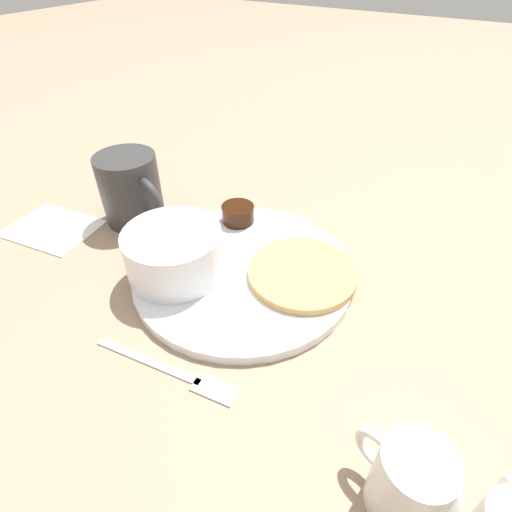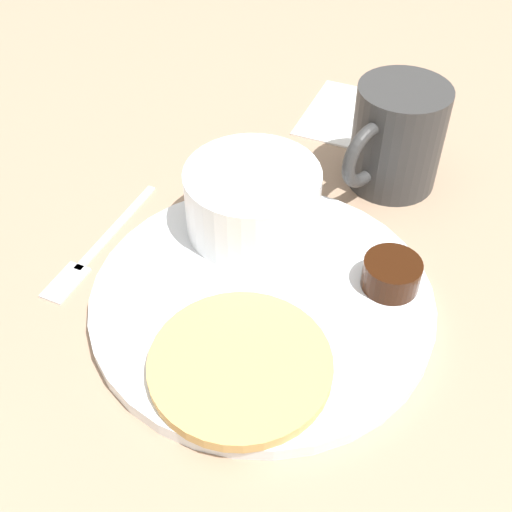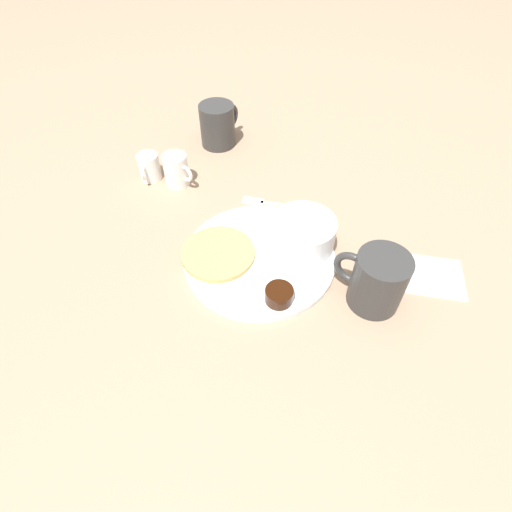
% 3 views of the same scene
% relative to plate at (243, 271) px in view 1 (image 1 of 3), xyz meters
% --- Properties ---
extents(ground_plane, '(4.00, 4.00, 0.00)m').
position_rel_plate_xyz_m(ground_plane, '(0.00, 0.00, -0.01)').
color(ground_plane, '#9E7F66').
extents(plate, '(0.26, 0.26, 0.01)m').
position_rel_plate_xyz_m(plate, '(0.00, 0.00, 0.00)').
color(plate, white).
rests_on(plate, ground_plane).
extents(pancake_stack, '(0.13, 0.13, 0.01)m').
position_rel_plate_xyz_m(pancake_stack, '(0.07, 0.02, 0.01)').
color(pancake_stack, tan).
rests_on(pancake_stack, plate).
extents(bowl, '(0.11, 0.11, 0.06)m').
position_rel_plate_xyz_m(bowl, '(-0.06, -0.05, 0.04)').
color(bowl, white).
rests_on(bowl, plate).
extents(syrup_cup, '(0.04, 0.04, 0.02)m').
position_rel_plate_xyz_m(syrup_cup, '(-0.06, 0.08, 0.02)').
color(syrup_cup, black).
rests_on(syrup_cup, plate).
extents(butter_ramekin, '(0.04, 0.04, 0.04)m').
position_rel_plate_xyz_m(butter_ramekin, '(-0.09, -0.05, 0.02)').
color(butter_ramekin, white).
rests_on(butter_ramekin, plate).
extents(coffee_mug, '(0.11, 0.08, 0.10)m').
position_rel_plate_xyz_m(coffee_mug, '(-0.19, 0.02, 0.04)').
color(coffee_mug, '#333333').
rests_on(coffee_mug, ground_plane).
extents(creamer_pitcher_near, '(0.07, 0.05, 0.07)m').
position_rel_plate_xyz_m(creamer_pitcher_near, '(0.23, -0.15, 0.03)').
color(creamer_pitcher_near, white).
rests_on(creamer_pitcher_near, ground_plane).
extents(fork, '(0.15, 0.03, 0.00)m').
position_rel_plate_xyz_m(fork, '(0.02, -0.15, -0.00)').
color(fork, silver).
rests_on(fork, ground_plane).
extents(napkin, '(0.13, 0.10, 0.00)m').
position_rel_plate_xyz_m(napkin, '(-0.28, -0.06, -0.00)').
color(napkin, white).
rests_on(napkin, ground_plane).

